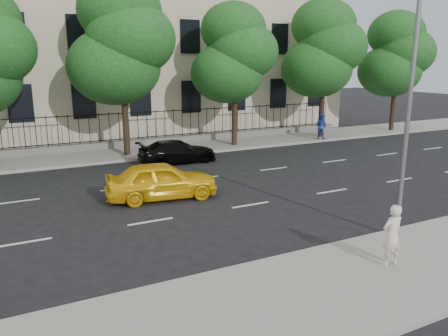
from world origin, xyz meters
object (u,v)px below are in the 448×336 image
object	(u,v)px
yellow_taxi	(162,180)
black_sedan	(178,151)
street_light	(398,69)
woman_near	(392,235)

from	to	relation	value
yellow_taxi	black_sedan	world-z (taller)	yellow_taxi
street_light	black_sedan	world-z (taller)	street_light
street_light	woman_near	xyz separation A→B (m)	(-1.96, -2.06, -4.16)
yellow_taxi	woman_near	world-z (taller)	woman_near
yellow_taxi	woman_near	distance (m)	9.28
street_light	black_sedan	xyz separation A→B (m)	(-2.40, 12.34, -4.52)
street_light	yellow_taxi	size ratio (longest dim) A/B	1.82
yellow_taxi	woman_near	size ratio (longest dim) A/B	2.65
street_light	black_sedan	size ratio (longest dim) A/B	1.87
street_light	black_sedan	distance (m)	13.36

